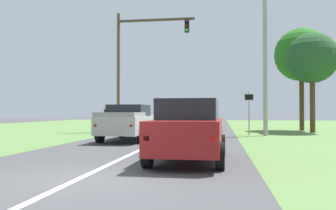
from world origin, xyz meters
TOP-DOWN VIEW (x-y plane):
  - ground_plane at (0.00, 10.32)m, footprint 120.00×120.00m
  - lane_centre_stripe at (0.00, -0.68)m, footprint 0.16×38.63m
  - red_suv_near at (2.17, 3.31)m, footprint 2.19×4.67m
  - pickup_truck_lead at (-1.54, 10.36)m, footprint 2.39×5.60m
  - traffic_light at (-3.18, 18.09)m, footprint 5.86×0.40m
  - keep_moving_sign at (4.87, 15.35)m, footprint 0.60×0.09m
  - oak_tree_right at (9.46, 21.77)m, footprint 4.21×4.21m
  - crossing_suv_far at (-5.08, 21.68)m, footprint 4.37×2.23m
  - utility_pole_right at (5.85, 15.11)m, footprint 0.28×0.28m
  - extra_tree_1 at (9.57, 18.93)m, footprint 3.60×3.60m

SIDE VIEW (x-z plane):
  - ground_plane at x=0.00m, z-range 0.00..0.00m
  - lane_centre_stripe at x=0.00m, z-range 0.00..0.01m
  - crossing_suv_far at x=-5.08m, z-range 0.05..1.74m
  - pickup_truck_lead at x=-1.54m, z-range 0.04..1.88m
  - red_suv_near at x=2.17m, z-range 0.05..1.91m
  - keep_moving_sign at x=4.87m, z-range 0.38..3.13m
  - utility_pole_right at x=5.85m, z-range 0.00..9.96m
  - extra_tree_1 at x=9.57m, z-range 1.73..8.86m
  - traffic_light at x=-3.18m, z-range 1.21..10.09m
  - oak_tree_right at x=9.46m, z-range 1.94..10.07m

